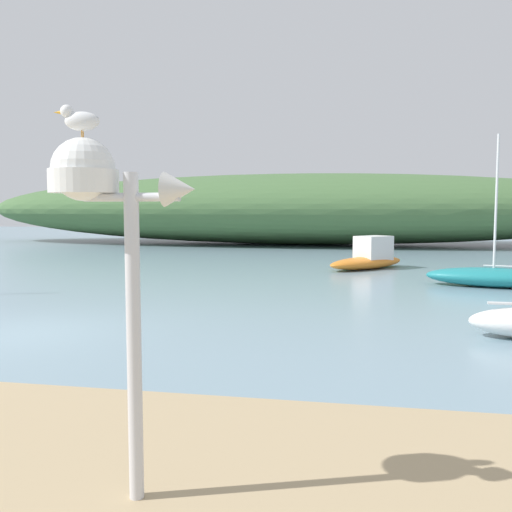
{
  "coord_description": "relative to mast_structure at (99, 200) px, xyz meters",
  "views": [
    {
      "loc": [
        6.86,
        -10.21,
        2.6
      ],
      "look_at": [
        4.1,
        4.55,
        1.3
      ],
      "focal_mm": 38.9,
      "sensor_mm": 36.0,
      "label": 1
    }
  ],
  "objects": [
    {
      "name": "seagull_on_radar",
      "position": [
        -0.15,
        -0.0,
        0.64
      ],
      "size": [
        0.37,
        0.18,
        0.26
      ],
      "color": "orange",
      "rests_on": "mast_structure"
    },
    {
      "name": "distant_hill",
      "position": [
        -2.28,
        35.89,
        -0.13
      ],
      "size": [
        48.2,
        11.94,
        5.05
      ],
      "primitive_type": "ellipsoid",
      "color": "#476B3D",
      "rests_on": "ground"
    },
    {
      "name": "sailboat_near_shore",
      "position": [
        6.43,
        15.08,
        -2.32
      ],
      "size": [
        4.44,
        2.13,
        4.98
      ],
      "color": "teal",
      "rests_on": "ground"
    },
    {
      "name": "mast_structure",
      "position": [
        0.0,
        0.0,
        0.0
      ],
      "size": [
        1.21,
        0.55,
        2.96
      ],
      "color": "silver",
      "rests_on": "beach_sand"
    },
    {
      "name": "ground_plane",
      "position": [
        -4.8,
        6.05,
        -2.66
      ],
      "size": [
        120.0,
        120.0,
        0.0
      ],
      "primitive_type": "plane",
      "color": "#7A99A8"
    },
    {
      "name": "motorboat_by_sandbar",
      "position": [
        2.48,
        19.98,
        -2.18
      ],
      "size": [
        3.77,
        4.04,
        1.4
      ],
      "color": "orange",
      "rests_on": "ground"
    }
  ]
}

